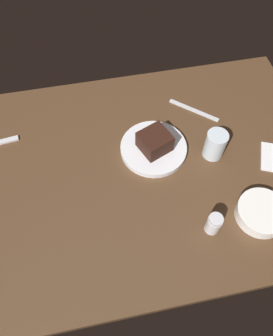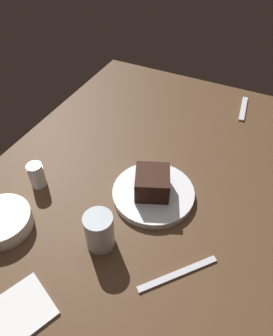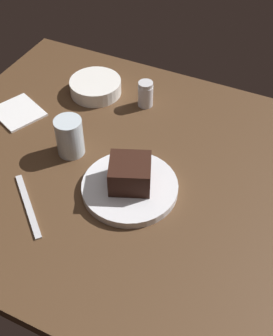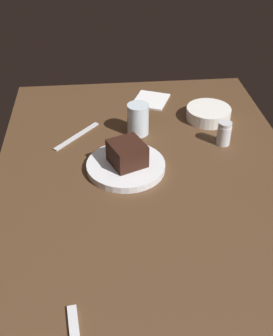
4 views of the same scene
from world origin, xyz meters
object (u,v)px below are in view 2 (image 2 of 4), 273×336
(salt_shaker, at_px, (37,175))
(folded_napkin, at_px, (19,312))
(butter_knife, at_px, (178,274))
(water_glass, at_px, (99,231))
(dessert_spoon, at_px, (243,109))
(dessert_plate, at_px, (153,193))
(chocolate_cake_slice, at_px, (152,183))
(side_bowl, at_px, (2,222))

(salt_shaker, distance_m, folded_napkin, 0.35)
(butter_knife, relative_size, folded_napkin, 1.54)
(water_glass, relative_size, dessert_spoon, 0.65)
(dessert_plate, height_order, folded_napkin, dessert_plate)
(salt_shaker, xyz_separation_m, folded_napkin, (0.29, 0.18, -0.03))
(dessert_plate, relative_size, water_glass, 2.23)
(dessert_plate, bearing_deg, folded_napkin, -16.71)
(chocolate_cake_slice, height_order, salt_shaker, chocolate_cake_slice)
(water_glass, distance_m, butter_knife, 0.20)
(butter_knife, bearing_deg, chocolate_cake_slice, -100.18)
(dessert_plate, relative_size, salt_shaker, 2.99)
(salt_shaker, relative_size, folded_napkin, 0.59)
(dessert_spoon, distance_m, butter_knife, 0.69)
(chocolate_cake_slice, height_order, water_glass, water_glass)
(chocolate_cake_slice, relative_size, butter_knife, 0.48)
(chocolate_cake_slice, distance_m, side_bowl, 0.38)
(folded_napkin, bearing_deg, salt_shaker, -148.33)
(dessert_plate, bearing_deg, side_bowl, -49.27)
(folded_napkin, bearing_deg, dessert_plate, 163.29)
(dessert_plate, height_order, salt_shaker, salt_shaker)
(dessert_plate, relative_size, dessert_spoon, 1.45)
(side_bowl, bearing_deg, water_glass, 105.19)
(side_bowl, xyz_separation_m, butter_knife, (-0.07, 0.43, -0.02))
(chocolate_cake_slice, bearing_deg, water_glass, -14.60)
(side_bowl, height_order, dessert_spoon, side_bowl)
(dessert_spoon, bearing_deg, folded_napkin, 158.10)
(folded_napkin, bearing_deg, butter_knife, 129.87)
(water_glass, bearing_deg, folded_napkin, -17.60)
(dessert_plate, distance_m, butter_knife, 0.23)
(dessert_plate, relative_size, butter_knife, 1.14)
(water_glass, xyz_separation_m, butter_knife, (-0.00, 0.19, -0.05))
(salt_shaker, xyz_separation_m, side_bowl, (0.15, 0.01, -0.02))
(chocolate_cake_slice, xyz_separation_m, dessert_spoon, (-0.51, 0.13, -0.05))
(folded_napkin, bearing_deg, water_glass, 162.40)
(water_glass, relative_size, folded_napkin, 0.79)
(dessert_spoon, bearing_deg, water_glass, 158.81)
(dessert_spoon, height_order, folded_napkin, dessert_spoon)
(side_bowl, relative_size, folded_napkin, 1.17)
(chocolate_cake_slice, distance_m, butter_knife, 0.23)
(butter_knife, bearing_deg, dessert_plate, -101.15)
(chocolate_cake_slice, distance_m, water_glass, 0.19)
(dessert_spoon, relative_size, folded_napkin, 1.21)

